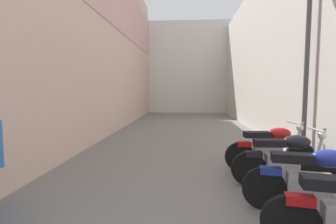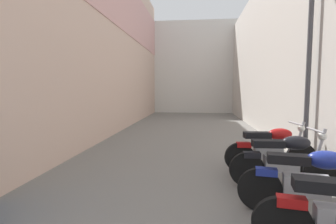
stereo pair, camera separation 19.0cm
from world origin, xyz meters
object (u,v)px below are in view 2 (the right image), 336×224
Objects in this scene: motorcycle_fourth at (311,180)px; street_lamp at (305,44)px; motorcycle_sixth at (271,148)px; motorcycle_fifth at (285,159)px.

street_lamp reaches higher than motorcycle_fourth.
motorcycle_sixth is (0.00, 1.89, 0.00)m from motorcycle_fourth.
motorcycle_fifth and motorcycle_sixth have the same top height.
motorcycle_fourth and motorcycle_fifth have the same top height.
motorcycle_sixth is 2.24m from street_lamp.
motorcycle_fifth is 2.52m from street_lamp.
motorcycle_fourth is 0.41× the size of street_lamp.
motorcycle_fourth is at bearing -107.32° from street_lamp.
motorcycle_fifth is 1.00× the size of motorcycle_sixth.
street_lamp is (0.70, 1.19, 2.11)m from motorcycle_fifth.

